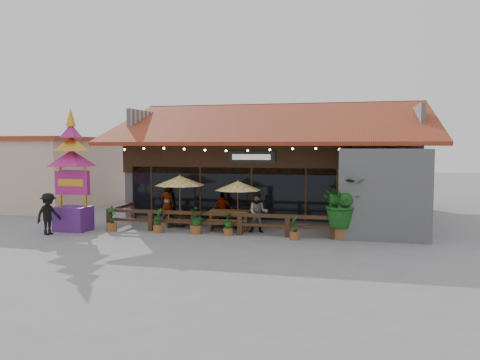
% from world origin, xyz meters
% --- Properties ---
extents(ground, '(100.00, 100.00, 0.00)m').
position_xyz_m(ground, '(0.00, 0.00, 0.00)').
color(ground, gray).
rests_on(ground, ground).
extents(restaurant_building, '(15.50, 14.73, 6.09)m').
position_xyz_m(restaurant_building, '(0.26, 6.61, 2.21)').
color(restaurant_building, '#ACACB1').
rests_on(restaurant_building, ground).
extents(patio_railing, '(10.00, 2.60, 0.92)m').
position_xyz_m(patio_railing, '(-2.25, -0.27, 0.61)').
color(patio_railing, '#452B18').
rests_on(patio_railing, ground).
extents(neighbor_building, '(8.40, 8.40, 4.22)m').
position_xyz_m(neighbor_building, '(-15.00, 6.00, 2.14)').
color(neighbor_building, beige).
rests_on(neighbor_building, ground).
extents(umbrella_left, '(3.02, 3.02, 2.43)m').
position_xyz_m(umbrella_left, '(-3.63, 0.77, 2.12)').
color(umbrella_left, brown).
rests_on(umbrella_left, ground).
extents(umbrella_right, '(2.74, 2.74, 2.22)m').
position_xyz_m(umbrella_right, '(-0.91, 0.82, 1.94)').
color(umbrella_right, brown).
rests_on(umbrella_right, ground).
extents(picnic_table_left, '(1.41, 1.23, 0.66)m').
position_xyz_m(picnic_table_left, '(-3.51, 0.85, 0.45)').
color(picnic_table_left, brown).
rests_on(picnic_table_left, ground).
extents(picnic_table_right, '(1.88, 1.66, 0.85)m').
position_xyz_m(picnic_table_right, '(-1.26, 0.64, 0.57)').
color(picnic_table_right, brown).
rests_on(picnic_table_right, ground).
extents(thai_sign_tower, '(2.18, 2.18, 5.74)m').
position_xyz_m(thai_sign_tower, '(-7.83, -1.23, 3.04)').
color(thai_sign_tower, '#58227D').
rests_on(thai_sign_tower, ground).
extents(tropical_plant, '(2.30, 2.21, 2.46)m').
position_xyz_m(tropical_plant, '(3.65, -0.39, 1.41)').
color(tropical_plant, brown).
rests_on(tropical_plant, ground).
extents(diner_a, '(0.66, 0.44, 1.82)m').
position_xyz_m(diner_a, '(-4.62, 1.64, 0.91)').
color(diner_a, '#342110').
rests_on(diner_a, ground).
extents(diner_b, '(0.90, 0.74, 1.73)m').
position_xyz_m(diner_b, '(0.14, 0.19, 0.87)').
color(diner_b, '#342110').
rests_on(diner_b, ground).
extents(diner_c, '(0.96, 0.48, 1.58)m').
position_xyz_m(diner_c, '(-1.75, 1.33, 0.79)').
color(diner_c, '#342110').
rests_on(diner_c, ground).
extents(pedestrian, '(0.91, 1.26, 1.76)m').
position_xyz_m(pedestrian, '(-8.30, -2.30, 0.88)').
color(pedestrian, black).
rests_on(pedestrian, ground).
extents(planter_a, '(0.47, 0.45, 1.10)m').
position_xyz_m(planter_a, '(-6.14, -0.95, 0.46)').
color(planter_a, brown).
rests_on(planter_a, ground).
extents(planter_b, '(0.42, 0.45, 1.04)m').
position_xyz_m(planter_b, '(-4.03, -0.81, 0.47)').
color(planter_b, brown).
rests_on(planter_b, ground).
extents(planter_c, '(0.86, 0.82, 1.12)m').
position_xyz_m(planter_c, '(-2.37, -0.70, 0.63)').
color(planter_c, brown).
rests_on(planter_c, ground).
extents(planter_d, '(0.50, 0.50, 0.95)m').
position_xyz_m(planter_d, '(-0.95, -0.73, 0.46)').
color(planter_d, brown).
rests_on(planter_d, ground).
extents(planter_e, '(0.39, 0.39, 0.96)m').
position_xyz_m(planter_e, '(1.84, -0.96, 0.40)').
color(planter_e, brown).
rests_on(planter_e, ground).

